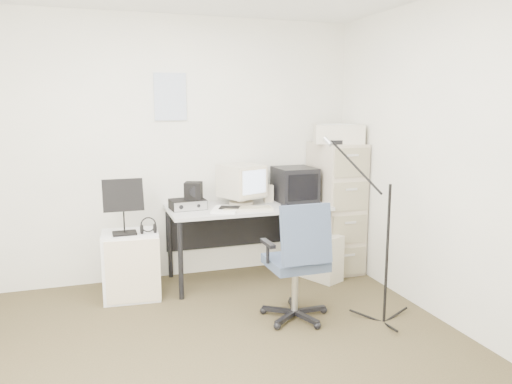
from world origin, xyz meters
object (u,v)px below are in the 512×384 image
object	(u,v)px
filing_cabinet	(335,207)
desk	(247,243)
side_cart	(131,265)
office_chair	(295,260)

from	to	relation	value
filing_cabinet	desk	xyz separation A→B (m)	(-0.95, -0.03, -0.29)
desk	side_cart	size ratio (longest dim) A/B	2.54
office_chair	side_cart	world-z (taller)	office_chair
filing_cabinet	side_cart	world-z (taller)	filing_cabinet
desk	side_cart	bearing A→B (deg)	-174.01
filing_cabinet	desk	distance (m)	0.99
desk	office_chair	world-z (taller)	office_chair
filing_cabinet	office_chair	world-z (taller)	filing_cabinet
filing_cabinet	side_cart	bearing A→B (deg)	-175.94
filing_cabinet	side_cart	xyz separation A→B (m)	(-2.05, -0.15, -0.35)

